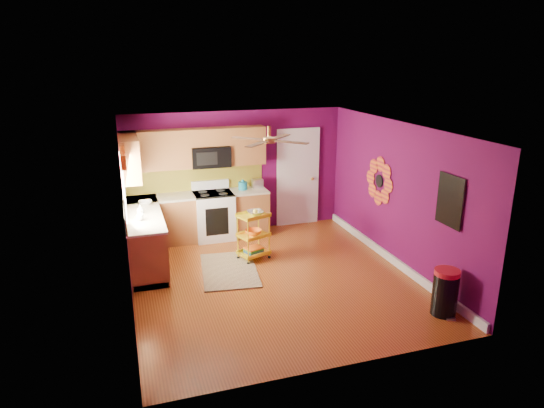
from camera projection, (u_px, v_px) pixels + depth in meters
name	position (u px, v px, depth m)	size (l,w,h in m)	color
ground	(273.00, 279.00, 8.03)	(5.00, 5.00, 0.00)	brown
room_envelope	(275.00, 183.00, 7.56)	(4.54, 5.04, 2.52)	#5B0A47
lower_cabinets	(176.00, 227.00, 9.17)	(2.81, 2.31, 0.94)	brown
electric_range	(214.00, 215.00, 9.71)	(0.76, 0.66, 1.13)	white
upper_cabinetry	(175.00, 152.00, 9.12)	(2.80, 2.30, 1.26)	brown
left_window	(123.00, 172.00, 7.83)	(0.08, 1.35, 1.08)	white
panel_door	(298.00, 178.00, 10.37)	(0.95, 0.11, 2.15)	white
right_wall_art	(408.00, 189.00, 7.95)	(0.04, 2.74, 1.04)	black
ceiling_fan	(269.00, 140.00, 7.54)	(1.01, 1.01, 0.26)	#BF8C3F
shag_rug	(229.00, 270.00, 8.33)	(0.92, 1.50, 0.02)	#321F10
rolling_cart	(254.00, 234.00, 8.68)	(0.62, 0.54, 0.94)	yellow
trash_can	(445.00, 292.00, 6.85)	(0.44, 0.45, 0.68)	black
teal_kettle	(243.00, 186.00, 9.80)	(0.18, 0.18, 0.21)	#147998
toaster	(257.00, 184.00, 9.93)	(0.22, 0.15, 0.18)	beige
soap_bottle_a	(140.00, 214.00, 8.00)	(0.09, 0.09, 0.19)	#EA3F72
soap_bottle_b	(140.00, 209.00, 8.32)	(0.12, 0.12, 0.16)	white
counter_dish	(145.00, 203.00, 8.85)	(0.24, 0.24, 0.06)	white
counter_cup	(140.00, 218.00, 7.98)	(0.12, 0.12, 0.09)	white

